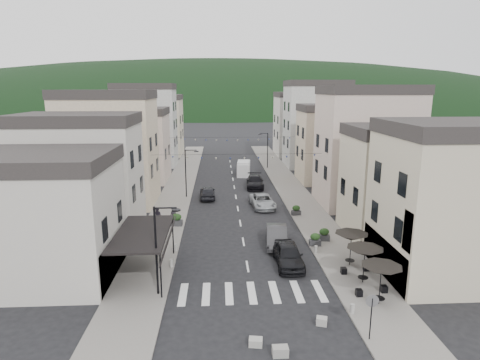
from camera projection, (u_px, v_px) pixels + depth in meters
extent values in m
plane|color=black|center=(255.00, 309.00, 24.39)|extent=(700.00, 700.00, 0.00)
cube|color=slate|center=(180.00, 186.00, 55.14)|extent=(4.00, 76.00, 0.12)
cube|color=slate|center=(288.00, 184.00, 55.93)|extent=(4.00, 76.00, 0.12)
ellipsoid|color=black|center=(221.00, 106.00, 316.48)|extent=(640.00, 360.00, 70.00)
cube|color=beige|center=(24.00, 224.00, 27.55)|extent=(12.00, 8.00, 8.00)
cube|color=beige|center=(457.00, 208.00, 27.94)|extent=(10.00, 8.00, 10.00)
cube|color=black|center=(142.00, 233.00, 28.15)|extent=(3.60, 7.50, 0.15)
cube|color=black|center=(168.00, 239.00, 28.36)|extent=(0.34, 7.50, 0.99)
cylinder|color=black|center=(161.00, 276.00, 25.19)|extent=(0.10, 0.10, 3.20)
cylinder|color=black|center=(173.00, 236.00, 32.01)|extent=(0.10, 0.10, 3.20)
cube|color=beige|center=(81.00, 181.00, 36.15)|extent=(10.00, 7.00, 10.00)
cube|color=#262323|center=(76.00, 119.00, 34.93)|extent=(10.20, 7.14, 1.00)
cube|color=tan|center=(110.00, 153.00, 45.66)|extent=(10.00, 8.00, 12.00)
cube|color=#262323|center=(105.00, 94.00, 44.22)|extent=(10.20, 8.16, 1.00)
cube|color=#BCA599|center=(132.00, 148.00, 57.62)|extent=(10.00, 8.00, 9.50)
cube|color=#262323|center=(130.00, 111.00, 56.46)|extent=(10.20, 8.16, 1.00)
cube|color=#9C9C98|center=(146.00, 128.00, 68.92)|extent=(10.00, 7.00, 13.00)
cube|color=#262323|center=(144.00, 86.00, 67.37)|extent=(10.20, 7.14, 1.00)
cube|color=beige|center=(157.00, 127.00, 80.82)|extent=(10.00, 9.00, 11.00)
cube|color=#262323|center=(155.00, 97.00, 79.49)|extent=(10.20, 9.18, 1.00)
cube|color=beige|center=(404.00, 187.00, 35.84)|extent=(10.00, 7.00, 9.00)
cube|color=#262323|center=(410.00, 131.00, 34.73)|extent=(10.20, 7.14, 1.00)
cube|color=#BCA599|center=(366.00, 151.00, 45.19)|extent=(10.00, 8.00, 12.50)
cube|color=#262323|center=(370.00, 90.00, 43.69)|extent=(10.20, 8.16, 1.00)
cube|color=tan|center=(335.00, 147.00, 57.15)|extent=(10.00, 7.00, 10.00)
cube|color=#262323|center=(337.00, 108.00, 55.93)|extent=(10.20, 7.14, 1.00)
cube|color=#9C9C98|center=(315.00, 127.00, 68.44)|extent=(10.00, 8.00, 13.50)
cube|color=#262323|center=(317.00, 83.00, 66.83)|extent=(10.20, 8.16, 1.00)
cube|color=beige|center=(301.00, 126.00, 80.35)|extent=(10.00, 9.00, 11.50)
cube|color=#262323|center=(302.00, 95.00, 78.96)|extent=(10.20, 9.18, 1.00)
cylinder|color=black|center=(380.00, 287.00, 24.51)|extent=(0.06, 0.06, 2.30)
cone|color=black|center=(381.00, 270.00, 24.27)|extent=(2.50, 2.50, 0.55)
cylinder|color=black|center=(379.00, 298.00, 24.69)|extent=(0.70, 0.70, 0.04)
cylinder|color=black|center=(364.00, 267.00, 27.24)|extent=(0.06, 0.06, 2.30)
cone|color=black|center=(365.00, 252.00, 26.99)|extent=(2.50, 2.50, 0.55)
cylinder|color=black|center=(363.00, 277.00, 27.41)|extent=(0.70, 0.70, 0.04)
cylinder|color=black|center=(350.00, 251.00, 29.97)|extent=(0.06, 0.06, 2.30)
cone|color=black|center=(351.00, 237.00, 29.72)|extent=(2.50, 2.50, 0.55)
cylinder|color=black|center=(350.00, 260.00, 30.14)|extent=(0.70, 0.70, 0.04)
cylinder|color=black|center=(156.00, 252.00, 25.35)|extent=(0.14, 0.14, 6.00)
cylinder|color=black|center=(165.00, 208.00, 24.74)|extent=(1.40, 0.10, 0.10)
cylinder|color=black|center=(176.00, 210.00, 24.81)|extent=(0.56, 0.56, 0.08)
cylinder|color=black|center=(186.00, 174.00, 48.72)|extent=(0.14, 0.14, 6.00)
cylinder|color=black|center=(191.00, 150.00, 48.11)|extent=(1.40, 0.10, 0.10)
cylinder|color=black|center=(196.00, 151.00, 48.18)|extent=(0.56, 0.56, 0.08)
cylinder|color=black|center=(268.00, 151.00, 66.88)|extent=(0.14, 0.14, 6.00)
cylinder|color=black|center=(264.00, 133.00, 66.20)|extent=(1.40, 0.10, 0.10)
cylinder|color=black|center=(260.00, 134.00, 66.20)|extent=(0.56, 0.56, 0.08)
cylinder|color=black|center=(371.00, 320.00, 21.01)|extent=(0.07, 0.07, 2.50)
cylinder|color=slate|center=(372.00, 301.00, 20.77)|extent=(0.70, 0.04, 0.70)
cylinder|color=gray|center=(171.00, 263.00, 29.84)|extent=(0.26, 0.26, 0.60)
cylinder|color=gray|center=(175.00, 247.00, 32.76)|extent=(0.26, 0.26, 0.60)
cylinder|color=gray|center=(316.00, 249.00, 32.39)|extent=(0.26, 0.26, 0.60)
cylinder|color=gray|center=(352.00, 309.00, 23.62)|extent=(0.26, 0.26, 0.60)
cylinder|color=black|center=(237.00, 154.00, 44.48)|extent=(19.00, 0.02, 0.02)
cone|color=beige|center=(158.00, 157.00, 44.06)|extent=(0.28, 0.28, 0.24)
cone|color=navy|center=(173.00, 157.00, 44.16)|extent=(0.28, 0.28, 0.24)
cone|color=beige|center=(187.00, 158.00, 44.26)|extent=(0.28, 0.28, 0.24)
cone|color=navy|center=(202.00, 158.00, 44.36)|extent=(0.28, 0.28, 0.24)
cone|color=beige|center=(216.00, 159.00, 44.46)|extent=(0.28, 0.28, 0.24)
cone|color=navy|center=(230.00, 159.00, 44.54)|extent=(0.28, 0.28, 0.24)
cone|color=beige|center=(244.00, 158.00, 44.63)|extent=(0.28, 0.28, 0.24)
cone|color=navy|center=(259.00, 158.00, 44.71)|extent=(0.28, 0.28, 0.24)
cone|color=beige|center=(273.00, 158.00, 44.78)|extent=(0.28, 0.28, 0.24)
cone|color=navy|center=(287.00, 157.00, 44.85)|extent=(0.28, 0.28, 0.24)
cone|color=beige|center=(301.00, 156.00, 44.91)|extent=(0.28, 0.28, 0.24)
cone|color=navy|center=(315.00, 155.00, 44.98)|extent=(0.28, 0.28, 0.24)
cylinder|color=black|center=(232.00, 137.00, 60.06)|extent=(19.00, 0.02, 0.02)
cone|color=beige|center=(174.00, 139.00, 59.64)|extent=(0.28, 0.28, 0.24)
cone|color=navy|center=(185.00, 139.00, 59.74)|extent=(0.28, 0.28, 0.24)
cone|color=beige|center=(195.00, 140.00, 59.84)|extent=(0.28, 0.28, 0.24)
cone|color=navy|center=(206.00, 140.00, 59.94)|extent=(0.28, 0.28, 0.24)
cone|color=beige|center=(216.00, 140.00, 60.03)|extent=(0.28, 0.28, 0.24)
cone|color=navy|center=(227.00, 141.00, 60.12)|extent=(0.28, 0.28, 0.24)
cone|color=beige|center=(238.00, 140.00, 60.21)|extent=(0.28, 0.28, 0.24)
cone|color=navy|center=(248.00, 140.00, 60.28)|extent=(0.28, 0.28, 0.24)
cone|color=beige|center=(258.00, 140.00, 60.36)|extent=(0.28, 0.28, 0.24)
cone|color=navy|center=(269.00, 139.00, 60.43)|extent=(0.28, 0.28, 0.24)
cone|color=beige|center=(279.00, 139.00, 60.49)|extent=(0.28, 0.28, 0.24)
cone|color=navy|center=(290.00, 138.00, 60.56)|extent=(0.28, 0.28, 0.24)
imported|color=black|center=(288.00, 255.00, 30.31)|extent=(1.97, 4.90, 1.67)
imported|color=#353437|center=(277.00, 236.00, 34.25)|extent=(2.22, 5.03, 1.61)
imported|color=#989BA1|center=(262.00, 201.00, 45.14)|extent=(2.88, 5.44, 1.46)
imported|color=black|center=(255.00, 182.00, 54.24)|extent=(2.55, 5.65, 1.60)
imported|color=black|center=(207.00, 192.00, 48.83)|extent=(2.00, 4.57, 1.53)
cube|color=silver|center=(244.00, 169.00, 62.26)|extent=(2.35, 4.89, 1.97)
cube|color=silver|center=(244.00, 163.00, 61.46)|extent=(2.14, 3.32, 0.49)
cylinder|color=black|center=(238.00, 175.00, 60.72)|extent=(0.32, 0.71, 0.69)
cylinder|color=black|center=(248.00, 175.00, 60.64)|extent=(0.32, 0.71, 0.69)
cylinder|color=black|center=(239.00, 170.00, 64.17)|extent=(0.32, 0.71, 0.69)
cylinder|color=black|center=(249.00, 170.00, 64.09)|extent=(0.32, 0.71, 0.69)
imported|color=black|center=(173.00, 217.00, 38.77)|extent=(0.71, 0.53, 1.77)
imported|color=#26222D|center=(158.00, 216.00, 38.85)|extent=(1.06, 0.96, 1.78)
cube|color=gray|center=(280.00, 351.00, 20.06)|extent=(0.81, 0.51, 0.50)
cube|color=gray|center=(322.00, 321.00, 22.70)|extent=(0.71, 0.61, 0.45)
cube|color=#9C9A94|center=(256.00, 342.00, 20.87)|extent=(0.77, 0.60, 0.40)
cube|color=#2D2D2F|center=(147.00, 236.00, 35.46)|extent=(1.30, 1.01, 0.57)
ellipsoid|color=black|center=(147.00, 229.00, 35.32)|extent=(1.01, 0.64, 0.73)
cube|color=#313134|center=(177.00, 223.00, 38.86)|extent=(1.14, 0.70, 0.54)
ellipsoid|color=black|center=(176.00, 217.00, 38.73)|extent=(0.96, 0.61, 0.69)
cube|color=#2F3032|center=(315.00, 243.00, 33.95)|extent=(0.99, 0.58, 0.48)
ellipsoid|color=black|center=(315.00, 237.00, 33.84)|extent=(0.85, 0.54, 0.62)
cube|color=#323235|center=(324.00, 238.00, 35.06)|extent=(1.08, 0.72, 0.50)
ellipsoid|color=black|center=(324.00, 232.00, 34.94)|extent=(0.87, 0.55, 0.63)
cube|color=#2F2F31|center=(296.00, 213.00, 42.17)|extent=(1.01, 0.67, 0.47)
ellipsoid|color=black|center=(296.00, 208.00, 42.06)|extent=(0.82, 0.52, 0.60)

